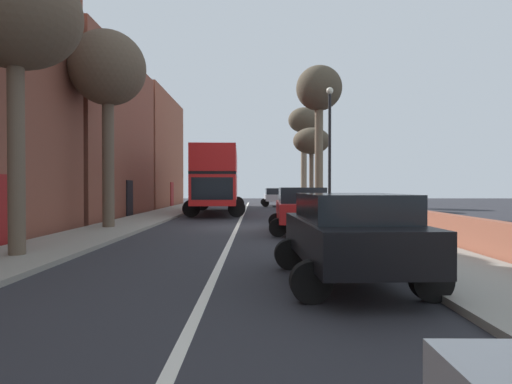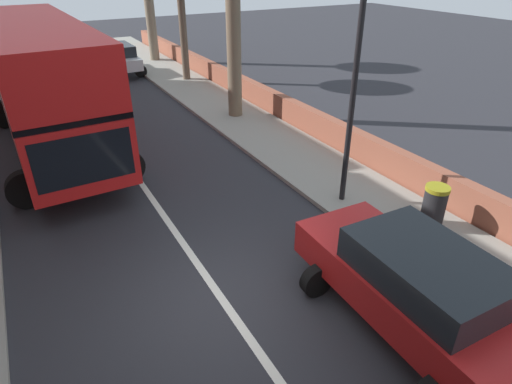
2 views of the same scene
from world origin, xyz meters
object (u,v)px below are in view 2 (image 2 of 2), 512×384
parked_car_silver_right_3 (116,58)px  litter_bin_right (434,206)px  double_decker_bus (43,80)px  lamppost_right (358,54)px  parked_car_red_right_2 (414,285)px

parked_car_silver_right_3 → litter_bin_right: 19.02m
double_decker_bus → parked_car_silver_right_3: double_decker_bus is taller
litter_bin_right → parked_car_silver_right_3: bearing=98.5°
parked_car_silver_right_3 → litter_bin_right: (2.80, -18.81, -0.27)m
double_decker_bus → parked_car_silver_right_3: bearing=66.3°
parked_car_silver_right_3 → lamppost_right: size_ratio=0.64×
parked_car_silver_right_3 → parked_car_red_right_2: bearing=-90.0°
parked_car_silver_right_3 → lamppost_right: bearing=-83.9°
double_decker_bus → parked_car_red_right_2: 12.05m
parked_car_red_right_2 → lamppost_right: lamppost_right is taller
parked_car_red_right_2 → parked_car_silver_right_3: (0.00, 20.77, -0.06)m
parked_car_red_right_2 → parked_car_silver_right_3: bearing=90.0°
parked_car_red_right_2 → litter_bin_right: bearing=34.9°
litter_bin_right → lamppost_right: bearing=116.4°
parked_car_silver_right_3 → lamppost_right: 17.14m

